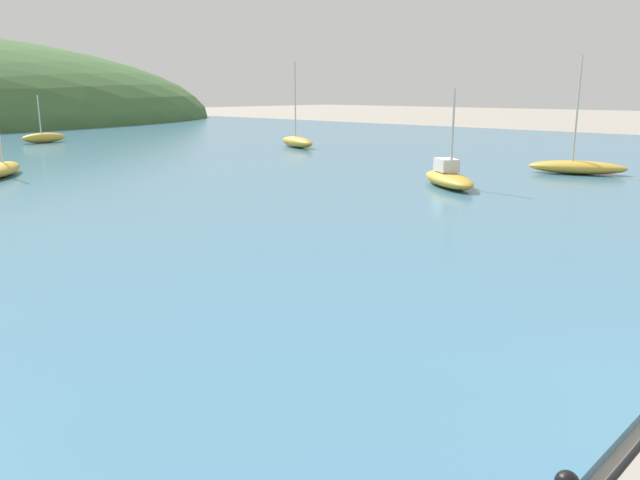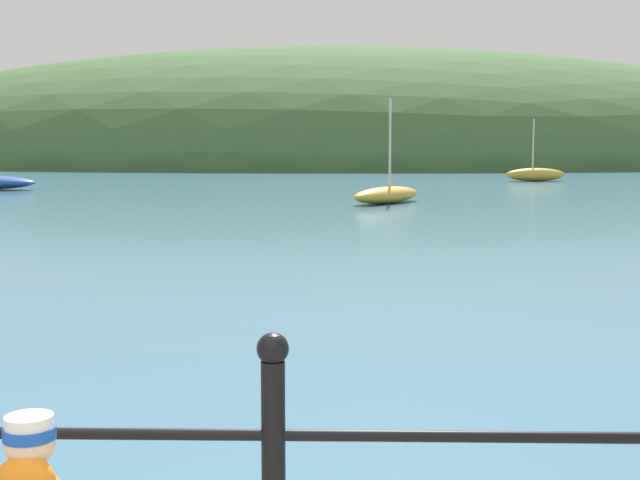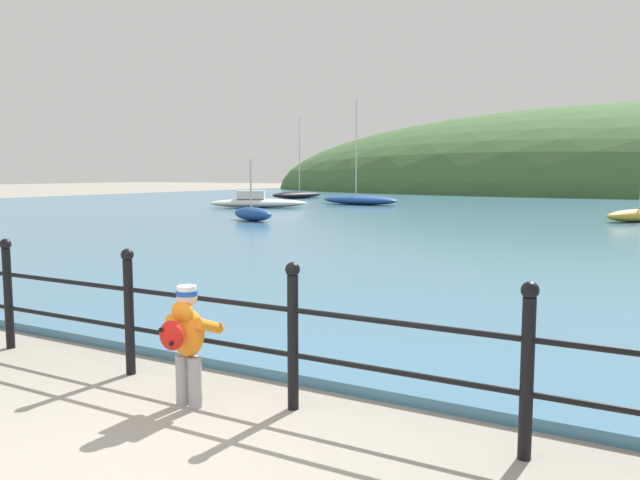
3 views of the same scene
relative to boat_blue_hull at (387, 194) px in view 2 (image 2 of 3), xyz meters
The scene contains 5 objects.
water 8.61m from the boat_blue_hull, 103.59° to the left, with size 80.00×60.00×0.10m, color teal.
far_hillside 45.45m from the boat_blue_hull, 92.55° to the left, with size 81.78×44.98×17.81m.
iron_railing 22.27m from the boat_blue_hull, 96.36° to the right, with size 9.23×0.12×1.21m.
boat_blue_hull is the anchor object (origin of this frame).
boat_red_dinghy 15.26m from the boat_blue_hull, 62.17° to the left, with size 2.72×1.12×2.69m.
Camera 2 is at (0.72, -1.70, 1.91)m, focal length 50.00 mm.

